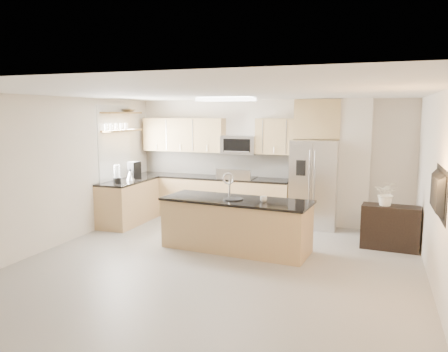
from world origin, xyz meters
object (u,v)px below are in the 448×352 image
at_px(platter, 233,199).
at_px(bowl, 128,110).
at_px(television, 433,192).
at_px(credenza, 390,227).
at_px(coffee_maker, 134,170).
at_px(refrigerator, 314,184).
at_px(blender, 117,175).
at_px(cup, 264,199).
at_px(microwave, 239,145).
at_px(kettle, 130,175).
at_px(flower_vase, 387,187).
at_px(island, 236,224).
at_px(range, 237,198).

bearing_deg(platter, bowl, 153.55).
bearing_deg(television, bowl, 66.99).
height_order(credenza, coffee_maker, coffee_maker).
height_order(refrigerator, platter, refrigerator).
distance_m(platter, blender, 2.75).
height_order(cup, bowl, bowl).
bearing_deg(bowl, microwave, 19.55).
height_order(kettle, bowl, bowl).
relative_size(refrigerator, blender, 4.90).
height_order(refrigerator, blender, refrigerator).
distance_m(cup, flower_vase, 2.13).
bearing_deg(kettle, refrigerator, 15.33).
relative_size(microwave, kettle, 3.29).
distance_m(blender, television, 5.83).
relative_size(island, kettle, 11.21).
bearing_deg(island, platter, -117.80).
relative_size(island, credenza, 2.75).
bearing_deg(cup, bowl, 156.95).
height_order(blender, flower_vase, flower_vase).
bearing_deg(range, coffee_maker, -159.85).
distance_m(range, cup, 2.43).
xyz_separation_m(coffee_maker, bowl, (-0.15, 0.09, 1.29)).
xyz_separation_m(refrigerator, island, (-1.03, -1.99, -0.45)).
bearing_deg(flower_vase, television, -76.09).
height_order(microwave, refrigerator, microwave).
xyz_separation_m(credenza, cup, (-1.98, -0.98, 0.54)).
bearing_deg(refrigerator, coffee_maker, -169.11).
distance_m(range, refrigerator, 1.71).
xyz_separation_m(island, platter, (-0.04, -0.06, 0.44)).
distance_m(refrigerator, credenza, 1.88).
bearing_deg(television, microwave, 47.25).
distance_m(range, platter, 2.21).
distance_m(credenza, platter, 2.74).
height_order(bowl, television, bowl).
distance_m(refrigerator, blender, 4.00).
distance_m(range, blender, 2.61).
bearing_deg(credenza, cup, -150.00).
distance_m(coffee_maker, bowl, 1.31).
distance_m(credenza, cup, 2.28).
xyz_separation_m(refrigerator, platter, (-1.07, -2.04, -0.01)).
xyz_separation_m(flower_vase, television, (0.49, -1.96, 0.28)).
height_order(kettle, flower_vase, flower_vase).
bearing_deg(island, refrigerator, 67.44).
distance_m(cup, bowl, 3.95).
distance_m(refrigerator, flower_vase, 1.77).
height_order(platter, blender, blender).
distance_m(cup, blender, 3.27).
distance_m(blender, coffee_maker, 0.69).
relative_size(cup, blender, 0.33).
xyz_separation_m(coffee_maker, flower_vase, (5.12, -0.39, -0.02)).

